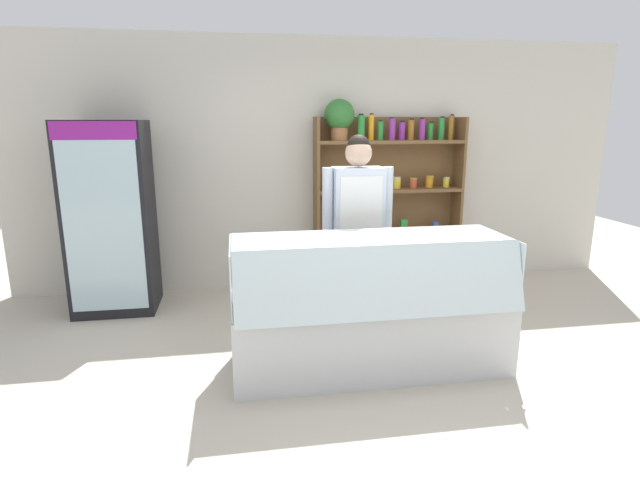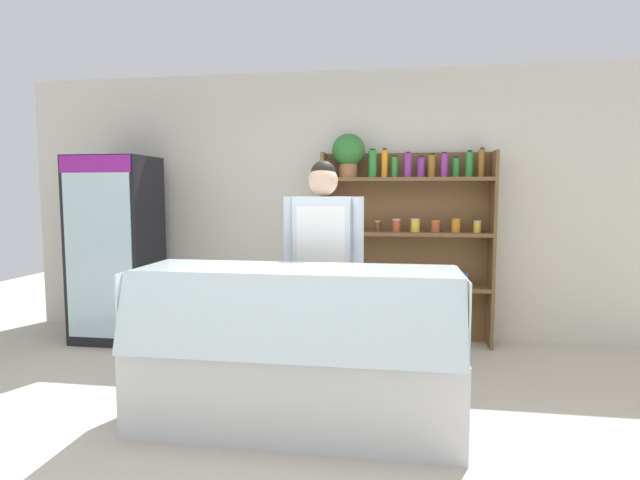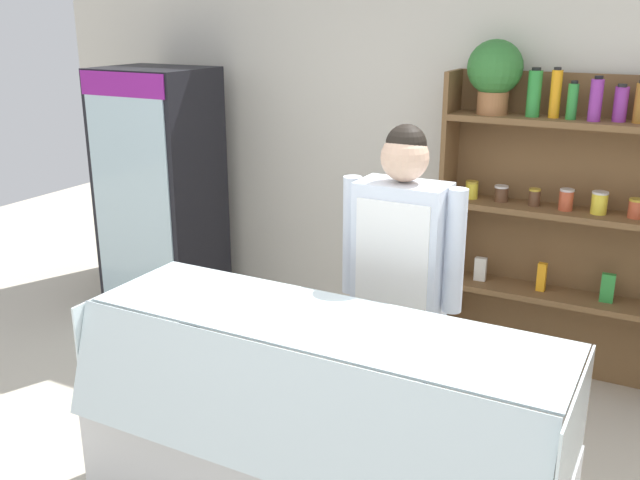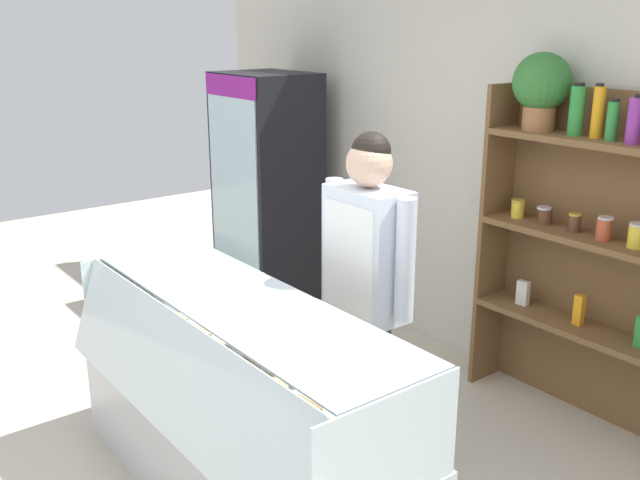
# 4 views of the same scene
# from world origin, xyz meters

# --- Properties ---
(ground_plane) EXTENTS (12.00, 12.00, 0.00)m
(ground_plane) POSITION_xyz_m (0.00, 0.00, 0.00)
(ground_plane) COLOR beige
(back_wall) EXTENTS (6.80, 0.10, 2.70)m
(back_wall) POSITION_xyz_m (0.00, 2.25, 1.35)
(back_wall) COLOR beige
(back_wall) RESTS_ON ground
(drinks_fridge) EXTENTS (0.76, 0.63, 1.84)m
(drinks_fridge) POSITION_xyz_m (-2.21, 1.71, 0.92)
(drinks_fridge) COLOR black
(drinks_fridge) RESTS_ON ground
(shelving_unit) EXTENTS (1.65, 0.32, 2.05)m
(shelving_unit) POSITION_xyz_m (0.56, 2.07, 1.20)
(shelving_unit) COLOR brown
(shelving_unit) RESTS_ON ground
(deli_display_case) EXTENTS (2.03, 0.78, 1.01)m
(deli_display_case) POSITION_xyz_m (-0.06, 0.12, 0.31)
(deli_display_case) COLOR silver
(deli_display_case) RESTS_ON ground
(shop_clerk) EXTENTS (0.61, 0.25, 1.72)m
(shop_clerk) POSITION_xyz_m (0.01, 0.84, 1.02)
(shop_clerk) COLOR #383D51
(shop_clerk) RESTS_ON ground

